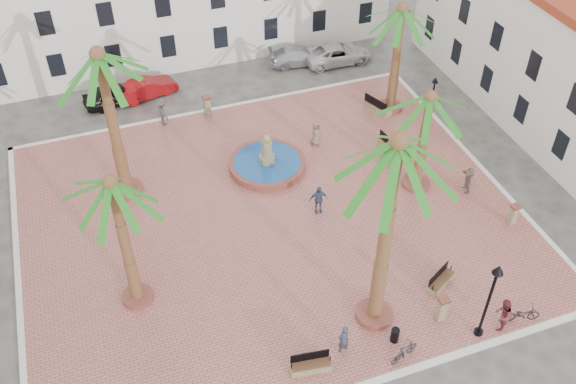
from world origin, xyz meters
name	(u,v)px	position (x,y,z in m)	size (l,w,h in m)	color
ground	(271,218)	(0.00, 0.00, 0.00)	(120.00, 120.00, 0.00)	#56544F
plaza	(271,217)	(0.00, 0.00, 0.07)	(26.00, 22.00, 0.15)	#B05F55
kerb_n	(217,109)	(0.00, 11.00, 0.08)	(26.30, 0.30, 0.16)	silver
kerb_e	(479,166)	(13.00, 0.00, 0.08)	(0.30, 22.30, 0.16)	silver
kerb_w	(18,280)	(-13.00, 0.00, 0.08)	(0.30, 22.30, 0.16)	silver
fountain	(267,163)	(1.15, 4.03, 0.47)	(4.49, 4.49, 2.32)	brown
palm_nw	(101,72)	(-6.92, 4.69, 7.84)	(5.79, 5.79, 9.06)	brown
palm_sw	(114,197)	(-7.69, -3.17, 6.55)	(4.78, 4.78, 7.53)	brown
palm_s	(396,163)	(2.37, -7.92, 9.19)	(5.63, 5.63, 10.45)	brown
palm_e	(429,110)	(8.62, -0.32, 5.23)	(5.23, 5.23, 6.24)	brown
palm_ne	(401,22)	(10.74, 7.16, 6.30)	(5.27, 5.27, 7.36)	brown
bench_s	(311,366)	(-1.42, -9.57, 0.42)	(1.84, 0.79, 0.94)	#827D56
bench_se	(441,281)	(6.16, -7.32, 0.41)	(1.78, 1.29, 0.92)	#827D56
bench_e	(391,147)	(8.68, 2.97, 0.45)	(0.86, 2.08, 1.06)	#827D56
bench_ne	(377,107)	(9.76, 7.11, 0.45)	(1.29, 2.08, 1.05)	#827D56
lamppost_s	(492,289)	(6.36, -10.37, 3.20)	(0.49, 0.49, 4.50)	black
lamppost_e	(433,94)	(12.01, 4.46, 2.60)	(0.39, 0.39, 3.61)	black
bollard_se	(442,308)	(5.14, -9.04, 0.87)	(0.50, 0.50, 1.39)	#827D56
bollard_n	(207,106)	(-0.79, 10.40, 0.87)	(0.56, 0.56, 1.40)	#827D56
bollard_e	(513,215)	(11.83, -4.86, 0.81)	(0.49, 0.49, 1.28)	#827D56
litter_bin	(395,335)	(2.62, -9.43, 0.52)	(0.38, 0.38, 0.75)	black
cyclist_a	(344,339)	(0.26, -9.13, 0.97)	(0.60, 0.39, 1.64)	#2D3445
bicycle_a	(522,314)	(8.57, -10.40, 0.59)	(0.58, 1.66, 0.87)	black
cyclist_b	(503,315)	(7.41, -10.40, 1.05)	(0.87, 0.68, 1.80)	maroon
bicycle_b	(404,352)	(2.58, -10.40, 0.62)	(0.44, 1.55, 0.93)	black
pedestrian_fountain_a	(316,133)	(4.65, 5.16, 0.96)	(0.79, 0.52, 1.62)	#79624E
pedestrian_fountain_b	(318,199)	(2.55, -0.50, 1.02)	(1.01, 0.42, 1.73)	#3B4864
pedestrian_north	(163,112)	(-3.65, 10.40, 1.07)	(1.19, 0.69, 1.85)	#4B4B4F
pedestrian_east	(468,179)	(11.05, -1.70, 0.94)	(1.46, 0.46, 1.57)	#7C6D5F
car_black	(115,94)	(-6.16, 14.11, 0.71)	(1.67, 4.14, 1.41)	black
car_red	(147,88)	(-4.00, 14.17, 0.67)	(1.41, 4.05, 1.33)	maroon
car_silver	(299,56)	(7.19, 14.79, 0.64)	(1.80, 4.43, 1.29)	#AFAEB7
car_white	(338,54)	(9.88, 14.04, 0.69)	(2.29, 4.96, 1.38)	beige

